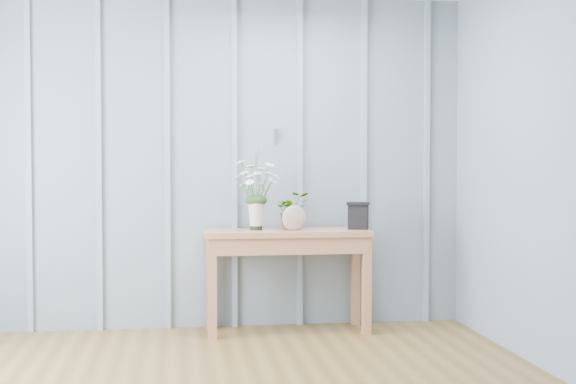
{
  "coord_description": "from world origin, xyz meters",
  "views": [
    {
      "loc": [
        -0.17,
        -3.8,
        1.25
      ],
      "look_at": [
        0.62,
        1.94,
        1.03
      ],
      "focal_mm": 50.0,
      "sensor_mm": 36.0,
      "label": 1
    }
  ],
  "objects": [
    {
      "name": "daisy_vase",
      "position": [
        0.39,
        2.02,
        1.1
      ],
      "size": [
        0.4,
        0.3,
        0.56
      ],
      "color": "black",
      "rests_on": "sideboard"
    },
    {
      "name": "felt_disc_vessel",
      "position": [
        0.66,
        1.93,
        0.84
      ],
      "size": [
        0.19,
        0.09,
        0.18
      ],
      "primitive_type": "ellipsoid",
      "rotation": [
        0.0,
        0.0,
        0.19
      ],
      "color": "#874F5E",
      "rests_on": "sideboard"
    },
    {
      "name": "spider_plant",
      "position": [
        0.66,
        2.06,
        0.89
      ],
      "size": [
        0.27,
        0.25,
        0.28
      ],
      "primitive_type": "imported",
      "rotation": [
        0.0,
        0.0,
        0.13
      ],
      "color": "#1E3B19",
      "rests_on": "sideboard"
    },
    {
      "name": "room_shell",
      "position": [
        0.0,
        0.92,
        1.99
      ],
      "size": [
        4.0,
        4.5,
        2.5
      ],
      "color": "gray",
      "rests_on": "ground"
    },
    {
      "name": "carved_box",
      "position": [
        1.15,
        1.98,
        0.85
      ],
      "size": [
        0.19,
        0.17,
        0.2
      ],
      "color": "black",
      "rests_on": "sideboard"
    },
    {
      "name": "sideboard",
      "position": [
        0.62,
        1.99,
        0.64
      ],
      "size": [
        1.2,
        0.45,
        0.75
      ],
      "color": "#A56C49",
      "rests_on": "ground"
    }
  ]
}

